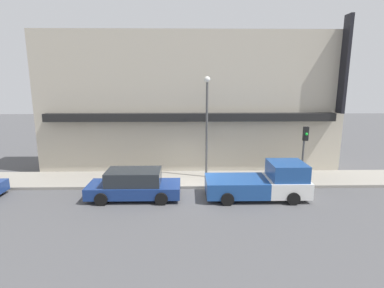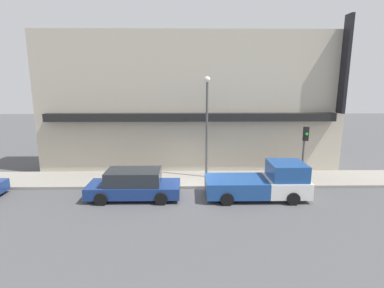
% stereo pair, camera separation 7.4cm
% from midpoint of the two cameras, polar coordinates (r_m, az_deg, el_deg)
% --- Properties ---
extents(ground_plane, '(80.00, 80.00, 0.00)m').
position_cam_midpoint_polar(ground_plane, '(17.14, -0.04, -8.56)').
color(ground_plane, '#4C4C4F').
extents(sidewalk, '(36.00, 2.96, 0.16)m').
position_cam_midpoint_polar(sidewalk, '(18.51, -0.11, -6.73)').
color(sidewalk, gray).
rests_on(sidewalk, ground).
extents(building, '(19.80, 3.80, 9.88)m').
position_cam_midpoint_polar(building, '(20.56, -0.18, 7.85)').
color(building, '#BCB29E').
rests_on(building, ground).
extents(pickup_truck, '(5.25, 2.30, 1.88)m').
position_cam_midpoint_polar(pickup_truck, '(16.17, 13.50, -7.14)').
color(pickup_truck, white).
rests_on(pickup_truck, ground).
extents(parked_car, '(4.76, 2.06, 1.51)m').
position_cam_midpoint_polar(parked_car, '(15.94, -10.86, -7.61)').
color(parked_car, navy).
rests_on(parked_car, ground).
extents(fire_hydrant, '(0.21, 0.21, 0.72)m').
position_cam_midpoint_polar(fire_hydrant, '(17.75, -6.80, -6.16)').
color(fire_hydrant, yellow).
rests_on(fire_hydrant, sidewalk).
extents(street_lamp, '(0.36, 0.36, 6.11)m').
position_cam_midpoint_polar(street_lamp, '(17.97, 2.97, 5.28)').
color(street_lamp, '#4C4C4C').
rests_on(street_lamp, sidewalk).
extents(traffic_light, '(0.28, 0.42, 3.31)m').
position_cam_midpoint_polar(traffic_light, '(18.34, 20.75, -0.03)').
color(traffic_light, '#4C4C4C').
rests_on(traffic_light, sidewalk).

